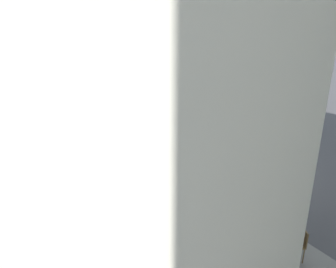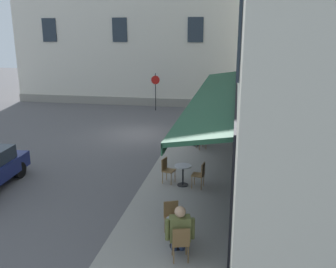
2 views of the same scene
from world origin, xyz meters
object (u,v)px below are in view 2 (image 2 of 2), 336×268
at_px(cafe_table_streetside, 183,172).
at_px(potted_plant_entrance_left, 229,106).
at_px(no_parking_sign, 155,85).
at_px(potted_plant_under_sign, 208,107).
at_px(cafe_chair_wicker_facing_street, 197,110).
at_px(cafe_chair_wicker_by_window, 200,173).
at_px(cafe_chair_wicker_back_row, 215,112).
at_px(cafe_chair_wicker_kerbside, 172,215).
at_px(cafe_table_near_entrance, 178,229).
at_px(potted_plant_by_steps, 216,104).
at_px(cafe_table_far_end, 196,136).
at_px(seated_patron_in_olive, 180,229).
at_px(cafe_chair_wicker_near_door, 190,131).
at_px(seated_companion_in_grey, 192,129).
at_px(potted_plant_mid_terrace, 208,102).
at_px(cafe_chair_wicker_under_awning, 167,168).
at_px(cafe_chair_wicker_corner_left, 181,241).
at_px(cafe_chair_wicker_corner_right, 202,138).
at_px(cafe_table_mid_terrace, 206,112).

distance_m(cafe_table_streetside, potted_plant_entrance_left, 12.50).
relative_size(no_parking_sign, potted_plant_under_sign, 3.20).
bearing_deg(potted_plant_entrance_left, cafe_chair_wicker_facing_street, 129.92).
bearing_deg(cafe_chair_wicker_by_window, potted_plant_under_sign, 3.24).
bearing_deg(cafe_chair_wicker_by_window, cafe_chair_wicker_back_row, 0.65).
relative_size(cafe_chair_wicker_kerbside, no_parking_sign, 0.35).
relative_size(cafe_table_near_entrance, potted_plant_under_sign, 0.92).
height_order(cafe_chair_wicker_by_window, potted_plant_by_steps, same).
distance_m(cafe_table_far_end, seated_patron_in_olive, 9.22).
relative_size(cafe_chair_wicker_near_door, seated_companion_in_grey, 0.68).
relative_size(cafe_table_near_entrance, potted_plant_mid_terrace, 0.65).
height_order(seated_patron_in_olive, no_parking_sign, no_parking_sign).
bearing_deg(cafe_chair_wicker_under_awning, potted_plant_entrance_left, -9.04).
height_order(cafe_chair_wicker_near_door, seated_companion_in_grey, seated_companion_in_grey).
bearing_deg(cafe_chair_wicker_kerbside, potted_plant_under_sign, 0.97).
distance_m(cafe_chair_wicker_facing_street, potted_plant_under_sign, 1.84).
relative_size(cafe_table_near_entrance, cafe_table_far_end, 1.00).
xyz_separation_m(cafe_chair_wicker_by_window, cafe_table_far_end, (5.01, 0.69, -0.06)).
bearing_deg(cafe_chair_wicker_corner_left, no_parking_sign, 14.26).
relative_size(cafe_chair_wicker_corner_right, seated_companion_in_grey, 0.68).
height_order(cafe_table_mid_terrace, cafe_chair_wicker_by_window, cafe_chair_wicker_by_window).
bearing_deg(cafe_chair_wicker_back_row, cafe_table_streetside, 177.17).
relative_size(cafe_chair_wicker_kerbside, cafe_chair_wicker_corner_left, 1.00).
bearing_deg(potted_plant_entrance_left, seated_patron_in_olive, 177.26).
height_order(cafe_table_near_entrance, no_parking_sign, no_parking_sign).
xyz_separation_m(cafe_chair_wicker_near_door, potted_plant_by_steps, (7.89, -0.80, -0.04)).
bearing_deg(potted_plant_under_sign, cafe_chair_wicker_kerbside, -179.03).
bearing_deg(cafe_chair_wicker_corner_right, seated_patron_in_olive, -178.19).
distance_m(cafe_chair_wicker_kerbside, seated_companion_in_grey, 8.56).
height_order(cafe_table_mid_terrace, cafe_table_streetside, same).
relative_size(cafe_chair_wicker_back_row, potted_plant_entrance_left, 0.94).
bearing_deg(potted_plant_by_steps, cafe_chair_wicker_by_window, -178.93).
relative_size(seated_companion_in_grey, potted_plant_mid_terrace, 1.17).
relative_size(cafe_chair_wicker_kerbside, potted_plant_entrance_left, 0.94).
bearing_deg(potted_plant_under_sign, seated_companion_in_grey, 178.30).
height_order(cafe_table_near_entrance, cafe_chair_wicker_back_row, cafe_chair_wicker_back_row).
distance_m(cafe_chair_wicker_facing_street, cafe_table_streetside, 10.79).
distance_m(cafe_chair_wicker_near_door, potted_plant_under_sign, 7.11).
bearing_deg(cafe_chair_wicker_corner_right, cafe_chair_wicker_facing_street, 8.04).
relative_size(cafe_table_near_entrance, potted_plant_entrance_left, 0.77).
distance_m(cafe_table_mid_terrace, cafe_chair_wicker_back_row, 0.63).
xyz_separation_m(cafe_chair_wicker_under_awning, seated_patron_in_olive, (-4.44, -1.15, 0.17)).
bearing_deg(cafe_table_mid_terrace, cafe_chair_wicker_near_door, 175.91).
xyz_separation_m(cafe_chair_wicker_under_awning, no_parking_sign, (12.61, 3.17, 1.25)).
xyz_separation_m(cafe_chair_wicker_corner_left, cafe_table_streetside, (4.49, 0.60, -0.06)).
bearing_deg(cafe_table_near_entrance, cafe_chair_wicker_corner_right, 1.12).
distance_m(cafe_chair_wicker_near_door, potted_plant_mid_terrace, 8.30).
relative_size(cafe_table_mid_terrace, cafe_chair_wicker_facing_street, 0.82).
distance_m(cafe_chair_wicker_back_row, cafe_chair_wicker_by_window, 10.33).
distance_m(cafe_table_mid_terrace, potted_plant_entrance_left, 2.39).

